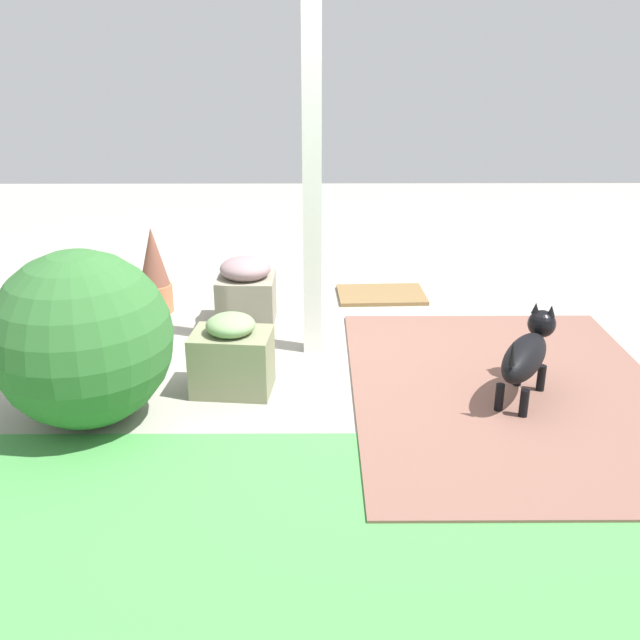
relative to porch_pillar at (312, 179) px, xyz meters
The scene contains 9 objects.
ground_plane 1.15m from the porch_pillar, 157.26° to the left, with size 12.00×12.00×0.00m, color #9C988C.
brick_path 1.71m from the porch_pillar, 150.59° to the left, with size 1.80×2.40×0.02m, color brown.
porch_pillar is the anchor object (origin of this frame).
stone_planter_nearest 1.11m from the porch_pillar, 45.46° to the right, with size 0.40×0.40×0.49m.
stone_planter_mid 1.17m from the porch_pillar, 52.21° to the left, with size 0.48×0.37×0.47m.
round_shrub 1.64m from the porch_pillar, 38.21° to the left, with size 0.93×0.93×0.93m, color #30662E.
terracotta_pot_spiky 1.59m from the porch_pillar, 31.42° to the right, with size 0.25×0.25×0.64m.
dog 1.62m from the porch_pillar, 149.03° to the left, with size 0.48×0.66×0.48m.
doormat 1.61m from the porch_pillar, 117.49° to the right, with size 0.68×0.47×0.03m, color brown.
Camera 1 is at (0.21, 4.22, 1.89)m, focal length 40.16 mm.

